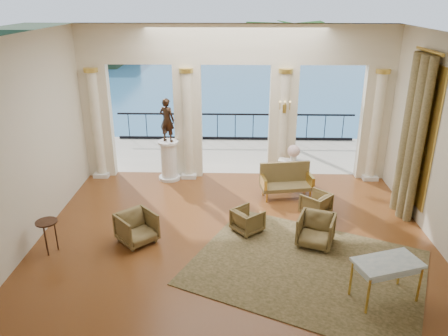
{
  "coord_description": "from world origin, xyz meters",
  "views": [
    {
      "loc": [
        0.0,
        -8.68,
        5.26
      ],
      "look_at": [
        -0.25,
        0.6,
        1.53
      ],
      "focal_mm": 35.0,
      "sensor_mm": 36.0,
      "label": 1
    }
  ],
  "objects_px": {
    "armchair_a": "(137,226)",
    "armchair_d": "(248,219)",
    "settee": "(286,180)",
    "game_table": "(387,265)",
    "armchair_c": "(316,203)",
    "armchair_b": "(316,229)",
    "statue": "(167,120)",
    "pedestal": "(169,161)",
    "side_table": "(47,226)",
    "console_table": "(293,165)"
  },
  "relations": [
    {
      "from": "armchair_c",
      "to": "settee",
      "type": "height_order",
      "value": "settee"
    },
    {
      "from": "armchair_a",
      "to": "armchair_d",
      "type": "distance_m",
      "value": 2.57
    },
    {
      "from": "statue",
      "to": "side_table",
      "type": "bearing_deg",
      "value": 86.58
    },
    {
      "from": "armchair_b",
      "to": "settee",
      "type": "relative_size",
      "value": 0.52
    },
    {
      "from": "settee",
      "to": "pedestal",
      "type": "bearing_deg",
      "value": 152.76
    },
    {
      "from": "armchair_c",
      "to": "armchair_d",
      "type": "bearing_deg",
      "value": -18.88
    },
    {
      "from": "pedestal",
      "to": "console_table",
      "type": "distance_m",
      "value": 3.68
    },
    {
      "from": "armchair_a",
      "to": "armchair_c",
      "type": "distance_m",
      "value": 4.5
    },
    {
      "from": "pedestal",
      "to": "side_table",
      "type": "bearing_deg",
      "value": -116.22
    },
    {
      "from": "armchair_a",
      "to": "pedestal",
      "type": "height_order",
      "value": "pedestal"
    },
    {
      "from": "statue",
      "to": "console_table",
      "type": "distance_m",
      "value": 3.87
    },
    {
      "from": "armchair_b",
      "to": "armchair_c",
      "type": "bearing_deg",
      "value": 100.9
    },
    {
      "from": "settee",
      "to": "console_table",
      "type": "distance_m",
      "value": 0.73
    },
    {
      "from": "game_table",
      "to": "pedestal",
      "type": "relative_size",
      "value": 1.09
    },
    {
      "from": "settee",
      "to": "pedestal",
      "type": "distance_m",
      "value": 3.57
    },
    {
      "from": "armchair_d",
      "to": "settee",
      "type": "bearing_deg",
      "value": -69.48
    },
    {
      "from": "settee",
      "to": "console_table",
      "type": "height_order",
      "value": "settee"
    },
    {
      "from": "armchair_a",
      "to": "console_table",
      "type": "height_order",
      "value": "console_table"
    },
    {
      "from": "armchair_a",
      "to": "pedestal",
      "type": "distance_m",
      "value": 3.64
    },
    {
      "from": "armchair_a",
      "to": "statue",
      "type": "relative_size",
      "value": 0.61
    },
    {
      "from": "game_table",
      "to": "side_table",
      "type": "distance_m",
      "value": 6.9
    },
    {
      "from": "armchair_d",
      "to": "side_table",
      "type": "distance_m",
      "value": 4.45
    },
    {
      "from": "armchair_a",
      "to": "armchair_c",
      "type": "bearing_deg",
      "value": -24.25
    },
    {
      "from": "armchair_c",
      "to": "statue",
      "type": "distance_m",
      "value": 4.84
    },
    {
      "from": "armchair_b",
      "to": "statue",
      "type": "distance_m",
      "value": 5.46
    },
    {
      "from": "armchair_c",
      "to": "statue",
      "type": "xyz_separation_m",
      "value": [
        -4.04,
        2.18,
        1.53
      ]
    },
    {
      "from": "armchair_c",
      "to": "armchair_d",
      "type": "relative_size",
      "value": 1.02
    },
    {
      "from": "console_table",
      "to": "side_table",
      "type": "relative_size",
      "value": 1.2
    },
    {
      "from": "armchair_c",
      "to": "armchair_b",
      "type": "bearing_deg",
      "value": 34.22
    },
    {
      "from": "game_table",
      "to": "console_table",
      "type": "bearing_deg",
      "value": 83.5
    },
    {
      "from": "console_table",
      "to": "armchair_a",
      "type": "bearing_deg",
      "value": -125.74
    },
    {
      "from": "console_table",
      "to": "armchair_d",
      "type": "bearing_deg",
      "value": -102.46
    },
    {
      "from": "settee",
      "to": "side_table",
      "type": "relative_size",
      "value": 1.98
    },
    {
      "from": "armchair_c",
      "to": "statue",
      "type": "bearing_deg",
      "value": -74.59
    },
    {
      "from": "armchair_d",
      "to": "console_table",
      "type": "height_order",
      "value": "console_table"
    },
    {
      "from": "armchair_b",
      "to": "pedestal",
      "type": "xyz_separation_m",
      "value": [
        -3.8,
        3.64,
        0.19
      ]
    },
    {
      "from": "armchair_a",
      "to": "game_table",
      "type": "relative_size",
      "value": 0.59
    },
    {
      "from": "statue",
      "to": "console_table",
      "type": "height_order",
      "value": "statue"
    },
    {
      "from": "pedestal",
      "to": "side_table",
      "type": "relative_size",
      "value": 1.61
    },
    {
      "from": "console_table",
      "to": "side_table",
      "type": "bearing_deg",
      "value": -132.39
    },
    {
      "from": "armchair_a",
      "to": "armchair_d",
      "type": "xyz_separation_m",
      "value": [
        2.51,
        0.55,
        -0.08
      ]
    },
    {
      "from": "armchair_c",
      "to": "game_table",
      "type": "bearing_deg",
      "value": 55.56
    },
    {
      "from": "armchair_a",
      "to": "statue",
      "type": "height_order",
      "value": "statue"
    },
    {
      "from": "armchair_d",
      "to": "pedestal",
      "type": "distance_m",
      "value": 3.86
    },
    {
      "from": "armchair_a",
      "to": "armchair_c",
      "type": "height_order",
      "value": "armchair_a"
    },
    {
      "from": "armchair_a",
      "to": "armchair_d",
      "type": "relative_size",
      "value": 1.24
    },
    {
      "from": "armchair_c",
      "to": "console_table",
      "type": "distance_m",
      "value": 1.81
    },
    {
      "from": "statue",
      "to": "console_table",
      "type": "relative_size",
      "value": 1.43
    },
    {
      "from": "armchair_b",
      "to": "armchair_d",
      "type": "relative_size",
      "value": 1.24
    },
    {
      "from": "side_table",
      "to": "game_table",
      "type": "bearing_deg",
      "value": -11.67
    }
  ]
}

